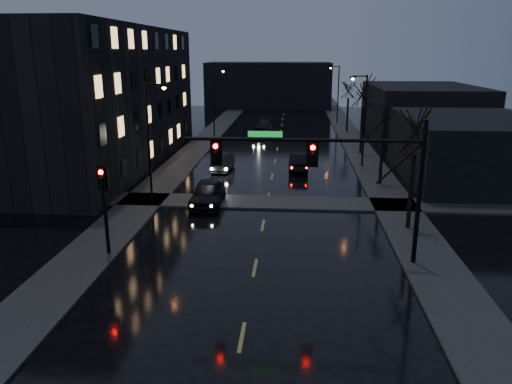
% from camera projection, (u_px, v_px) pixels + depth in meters
% --- Properties ---
extents(ground, '(160.00, 160.00, 0.00)m').
position_uv_depth(ground, '(235.00, 371.00, 16.06)').
color(ground, black).
rests_on(ground, ground).
extents(sidewalk_left, '(3.00, 140.00, 0.12)m').
position_uv_depth(sidewalk_left, '(192.00, 153.00, 50.24)').
color(sidewalk_left, '#2D2D2B').
rests_on(sidewalk_left, ground).
extents(sidewalk_right, '(3.00, 140.00, 0.12)m').
position_uv_depth(sidewalk_right, '(363.00, 155.00, 48.99)').
color(sidewalk_right, '#2D2D2B').
rests_on(sidewalk_right, ground).
extents(sidewalk_cross, '(40.00, 3.00, 0.12)m').
position_uv_depth(sidewalk_cross, '(267.00, 202.00, 33.79)').
color(sidewalk_cross, '#2D2D2B').
rests_on(sidewalk_cross, ground).
extents(apartment_block, '(12.00, 30.00, 12.00)m').
position_uv_depth(apartment_block, '(90.00, 97.00, 44.42)').
color(apartment_block, black).
rests_on(apartment_block, ground).
extents(commercial_right_near, '(10.00, 14.00, 5.00)m').
position_uv_depth(commercial_right_near, '(469.00, 149.00, 39.18)').
color(commercial_right_near, black).
rests_on(commercial_right_near, ground).
extents(commercial_right_far, '(12.00, 18.00, 6.00)m').
position_uv_depth(commercial_right_far, '(421.00, 111.00, 60.04)').
color(commercial_right_far, black).
rests_on(commercial_right_far, ground).
extents(far_block, '(22.00, 10.00, 8.00)m').
position_uv_depth(far_block, '(269.00, 85.00, 90.02)').
color(far_block, black).
rests_on(far_block, ground).
extents(signal_mast, '(11.11, 0.41, 7.00)m').
position_uv_depth(signal_mast, '(339.00, 165.00, 23.08)').
color(signal_mast, black).
rests_on(signal_mast, ground).
extents(signal_pole_left, '(0.35, 0.41, 4.53)m').
position_uv_depth(signal_pole_left, '(104.00, 198.00, 24.42)').
color(signal_pole_left, black).
rests_on(signal_pole_left, ground).
extents(tree_near, '(3.52, 3.52, 8.08)m').
position_uv_depth(tree_near, '(417.00, 122.00, 27.18)').
color(tree_near, black).
rests_on(tree_near, ground).
extents(tree_mid_a, '(3.30, 3.30, 7.58)m').
position_uv_depth(tree_mid_a, '(385.00, 109.00, 36.88)').
color(tree_mid_a, black).
rests_on(tree_mid_a, ground).
extents(tree_mid_b, '(3.74, 3.74, 8.59)m').
position_uv_depth(tree_mid_b, '(364.00, 87.00, 48.18)').
color(tree_mid_b, black).
rests_on(tree_mid_b, ground).
extents(tree_far, '(3.43, 3.43, 7.88)m').
position_uv_depth(tree_far, '(349.00, 84.00, 61.76)').
color(tree_far, black).
rests_on(tree_far, ground).
extents(streetlight_l_near, '(1.53, 0.28, 8.00)m').
position_uv_depth(streetlight_l_near, '(151.00, 133.00, 32.58)').
color(streetlight_l_near, black).
rests_on(streetlight_l_near, ground).
extents(streetlight_l_far, '(1.53, 0.28, 8.00)m').
position_uv_depth(streetlight_l_far, '(215.00, 97.00, 58.49)').
color(streetlight_l_far, black).
rests_on(streetlight_l_far, ground).
extents(streetlight_r_mid, '(1.53, 0.28, 8.00)m').
position_uv_depth(streetlight_r_mid, '(362.00, 113.00, 42.98)').
color(streetlight_r_mid, black).
rests_on(streetlight_r_mid, ground).
extents(streetlight_r_far, '(1.53, 0.28, 8.00)m').
position_uv_depth(streetlight_r_far, '(337.00, 89.00, 69.84)').
color(streetlight_r_far, black).
rests_on(streetlight_r_far, ground).
extents(oncoming_car_a, '(2.02, 4.98, 1.69)m').
position_uv_depth(oncoming_car_a, '(208.00, 193.00, 33.15)').
color(oncoming_car_a, black).
rests_on(oncoming_car_a, ground).
extents(oncoming_car_b, '(1.69, 4.23, 1.37)m').
position_uv_depth(oncoming_car_b, '(223.00, 163.00, 42.88)').
color(oncoming_car_b, black).
rests_on(oncoming_car_b, ground).
extents(oncoming_car_c, '(2.73, 4.98, 1.32)m').
position_uv_depth(oncoming_car_c, '(260.00, 132.00, 59.04)').
color(oncoming_car_c, black).
rests_on(oncoming_car_c, ground).
extents(oncoming_car_d, '(2.48, 5.75, 1.65)m').
position_uv_depth(oncoming_car_d, '(265.00, 126.00, 62.70)').
color(oncoming_car_d, black).
rests_on(oncoming_car_d, ground).
extents(lead_car, '(1.69, 4.66, 1.52)m').
position_uv_depth(lead_car, '(299.00, 162.00, 42.93)').
color(lead_car, black).
rests_on(lead_car, ground).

